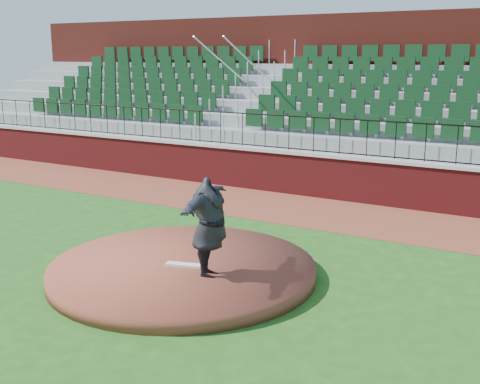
% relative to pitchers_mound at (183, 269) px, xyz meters
% --- Properties ---
extents(ground, '(90.00, 90.00, 0.00)m').
position_rel_pitchers_mound_xyz_m(ground, '(0.23, 0.21, -0.12)').
color(ground, '#1E4F16').
rests_on(ground, ground).
extents(warning_track, '(34.00, 3.20, 0.01)m').
position_rel_pitchers_mound_xyz_m(warning_track, '(0.23, 5.61, -0.12)').
color(warning_track, brown).
rests_on(warning_track, ground).
extents(field_wall, '(34.00, 0.35, 1.20)m').
position_rel_pitchers_mound_xyz_m(field_wall, '(0.23, 7.21, 0.47)').
color(field_wall, maroon).
rests_on(field_wall, ground).
extents(wall_cap, '(34.00, 0.45, 0.10)m').
position_rel_pitchers_mound_xyz_m(wall_cap, '(0.23, 7.21, 1.12)').
color(wall_cap, '#B7B7B7').
rests_on(wall_cap, field_wall).
extents(wall_railing, '(34.00, 0.05, 1.00)m').
position_rel_pitchers_mound_xyz_m(wall_railing, '(0.23, 7.21, 1.67)').
color(wall_railing, black).
rests_on(wall_railing, wall_cap).
extents(seating_stands, '(34.00, 5.10, 4.60)m').
position_rel_pitchers_mound_xyz_m(seating_stands, '(0.23, 9.94, 2.18)').
color(seating_stands, gray).
rests_on(seating_stands, ground).
extents(concourse_wall, '(34.00, 0.50, 5.50)m').
position_rel_pitchers_mound_xyz_m(concourse_wall, '(0.23, 12.74, 2.62)').
color(concourse_wall, maroon).
rests_on(concourse_wall, ground).
extents(pitchers_mound, '(4.95, 4.95, 0.25)m').
position_rel_pitchers_mound_xyz_m(pitchers_mound, '(0.00, 0.00, 0.00)').
color(pitchers_mound, brown).
rests_on(pitchers_mound, ground).
extents(pitching_rubber, '(0.70, 0.36, 0.05)m').
position_rel_pitchers_mound_xyz_m(pitching_rubber, '(0.12, -0.12, 0.15)').
color(pitching_rubber, white).
rests_on(pitching_rubber, pitchers_mound).
extents(pitcher, '(1.20, 2.25, 1.77)m').
position_rel_pitchers_mound_xyz_m(pitcher, '(0.78, -0.27, 1.01)').
color(pitcher, black).
rests_on(pitcher, pitchers_mound).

